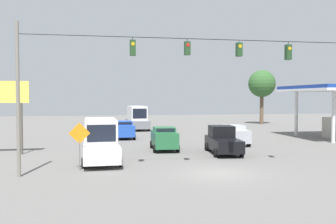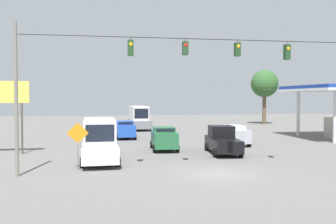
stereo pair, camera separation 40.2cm
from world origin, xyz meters
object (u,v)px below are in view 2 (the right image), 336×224
object	(u,v)px
traffic_cone_third	(104,147)
work_zone_sign	(78,137)
box_truck_grey_withflow_deep	(139,118)
sedan_silver_oncoming_far	(234,135)
overhead_signal_span	(212,80)
pickup_truck_black_crossing_near	(222,141)
traffic_cone_farthest	(104,136)
traffic_cone_second	(101,153)
traffic_cone_fifth	(103,140)
roadside_billboard	(3,100)
tree_horizon_left	(264,84)
box_truck_white_parked_shoulder	(100,140)
traffic_cone_nearest	(103,159)
traffic_cone_fourth	(102,143)
sedan_green_withflow_mid	(164,138)
sedan_blue_withflow_far	(125,129)

from	to	relation	value
traffic_cone_third	work_zone_sign	bearing A→B (deg)	78.26
box_truck_grey_withflow_deep	sedan_silver_oncoming_far	bearing A→B (deg)	111.52
work_zone_sign	overhead_signal_span	bearing A→B (deg)	169.98
sedan_silver_oncoming_far	pickup_truck_black_crossing_near	bearing A→B (deg)	60.94
box_truck_grey_withflow_deep	traffic_cone_farthest	size ratio (longest dim) A/B	10.22
traffic_cone_second	traffic_cone_fifth	bearing A→B (deg)	-90.54
roadside_billboard	tree_horizon_left	size ratio (longest dim) A/B	0.64
box_truck_white_parked_shoulder	traffic_cone_third	world-z (taller)	box_truck_white_parked_shoulder
traffic_cone_fifth	tree_horizon_left	bearing A→B (deg)	-140.59
overhead_signal_span	box_truck_grey_withflow_deep	distance (m)	29.18
pickup_truck_black_crossing_near	traffic_cone_second	xyz separation A→B (m)	(9.25, 0.40, -0.62)
box_truck_white_parked_shoulder	traffic_cone_nearest	xyz separation A→B (m)	(-0.20, 1.45, -1.06)
pickup_truck_black_crossing_near	traffic_cone_third	distance (m)	9.45
traffic_cone_fourth	roadside_billboard	xyz separation A→B (m)	(7.34, 2.87, 3.83)
traffic_cone_third	traffic_cone_farthest	world-z (taller)	same
sedan_green_withflow_mid	tree_horizon_left	world-z (taller)	tree_horizon_left
sedan_green_withflow_mid	traffic_cone_fourth	distance (m)	5.77
pickup_truck_black_crossing_near	roadside_billboard	size ratio (longest dim) A/B	0.95
traffic_cone_second	work_zone_sign	world-z (taller)	work_zone_sign
roadside_billboard	work_zone_sign	size ratio (longest dim) A/B	1.97
sedan_silver_oncoming_far	box_truck_white_parked_shoulder	distance (m)	13.69
box_truck_white_parked_shoulder	roadside_billboard	size ratio (longest dim) A/B	1.27
box_truck_white_parked_shoulder	box_truck_grey_withflow_deep	size ratio (longest dim) A/B	0.99
overhead_signal_span	sedan_green_withflow_mid	world-z (taller)	overhead_signal_span
overhead_signal_span	pickup_truck_black_crossing_near	size ratio (longest dim) A/B	4.21
traffic_cone_nearest	box_truck_white_parked_shoulder	bearing A→B (deg)	-82.27
pickup_truck_black_crossing_near	traffic_cone_nearest	xyz separation A→B (m)	(9.13, 3.24, -0.62)
traffic_cone_fifth	traffic_cone_farthest	world-z (taller)	same
traffic_cone_third	traffic_cone_fourth	size ratio (longest dim) A/B	1.00
box_truck_white_parked_shoulder	traffic_cone_farthest	world-z (taller)	box_truck_white_parked_shoulder
sedan_blue_withflow_far	traffic_cone_third	distance (m)	9.68
traffic_cone_nearest	traffic_cone_fourth	xyz separation A→B (m)	(0.11, -8.46, 0.00)
work_zone_sign	tree_horizon_left	world-z (taller)	tree_horizon_left
sedan_green_withflow_mid	box_truck_white_parked_shoulder	xyz separation A→B (m)	(5.16, 4.36, 0.42)
sedan_silver_oncoming_far	traffic_cone_fifth	xyz separation A→B (m)	(11.83, -3.23, -0.60)
pickup_truck_black_crossing_near	overhead_signal_span	bearing A→B (deg)	66.49
roadside_billboard	sedan_silver_oncoming_far	bearing A→B (deg)	-172.79
traffic_cone_nearest	traffic_cone_farthest	world-z (taller)	same
overhead_signal_span	box_truck_white_parked_shoulder	xyz separation A→B (m)	(6.65, -4.36, -4.00)
traffic_cone_farthest	tree_horizon_left	distance (m)	31.87
traffic_cone_third	box_truck_grey_withflow_deep	bearing A→B (deg)	-103.03
work_zone_sign	tree_horizon_left	bearing A→B (deg)	-128.62
sedan_silver_oncoming_far	traffic_cone_farthest	world-z (taller)	sedan_silver_oncoming_far
traffic_cone_fourth	traffic_cone_nearest	bearing A→B (deg)	90.76
pickup_truck_black_crossing_near	roadside_billboard	bearing A→B (deg)	-8.08
box_truck_grey_withflow_deep	traffic_cone_third	world-z (taller)	box_truck_grey_withflow_deep
overhead_signal_span	sedan_blue_withflow_far	bearing A→B (deg)	-76.92
sedan_blue_withflow_far	traffic_cone_nearest	size ratio (longest dim) A/B	6.65
traffic_cone_fourth	traffic_cone_fifth	distance (m)	2.80
box_truck_grey_withflow_deep	tree_horizon_left	world-z (taller)	tree_horizon_left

